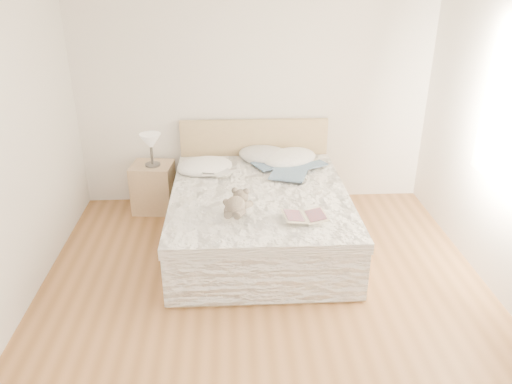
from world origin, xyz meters
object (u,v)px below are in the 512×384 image
nightstand (154,187)px  childrens_book (305,217)px  photo_book (214,172)px  bed (259,214)px  table_lamp (151,143)px  teddy_bear (235,212)px

nightstand → childrens_book: (1.53, -1.48, 0.35)m
photo_book → childrens_book: 1.32m
bed → table_lamp: (-1.15, 0.75, 0.52)m
bed → photo_book: bed is taller
nightstand → bed: bearing=-33.8°
photo_book → teddy_bear: (0.20, -0.97, 0.02)m
bed → teddy_bear: 0.75m
teddy_bear → nightstand: bearing=135.1°
table_lamp → teddy_bear: table_lamp is taller
bed → nightstand: 1.41m
bed → photo_book: (-0.45, 0.35, 0.32)m
photo_book → teddy_bear: 0.99m
table_lamp → teddy_bear: (0.91, -1.37, -0.17)m
childrens_book → photo_book: bearing=120.7°
bed → table_lamp: 1.47m
bed → childrens_book: (0.36, -0.70, 0.32)m
childrens_book → teddy_bear: bearing=165.5°
photo_book → teddy_bear: bearing=-93.5°
table_lamp → photo_book: 0.83m
nightstand → childrens_book: bearing=-44.1°
photo_book → childrens_book: size_ratio=0.86×
nightstand → teddy_bear: (0.93, -1.40, 0.37)m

